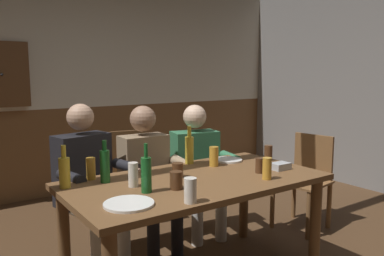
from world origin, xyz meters
name	(u,v)px	position (x,y,z in m)	size (l,w,h in m)	color
back_wall_upper	(69,42)	(0.00, 2.65, 1.84)	(6.15, 0.12, 1.58)	beige
back_wall_wainscot	(73,150)	(0.00, 2.65, 0.52)	(6.15, 0.12, 1.05)	brown
dining_table	(196,193)	(0.00, 0.02, 0.65)	(1.76, 0.93, 0.75)	brown
person_0	(88,178)	(-0.51, 0.71, 0.68)	(0.59, 0.58, 1.24)	black
person_1	(148,170)	(0.00, 0.71, 0.66)	(0.54, 0.52, 1.20)	#997F60
person_2	(198,163)	(0.52, 0.72, 0.66)	(0.60, 0.58, 1.18)	#33724C
chair_empty_near_right	(133,171)	(0.21, 1.42, 0.48)	(0.50, 0.50, 0.88)	brown
chair_empty_far_end	(306,178)	(1.46, 0.25, 0.48)	(0.50, 0.50, 0.88)	brown
condiment_caddy	(280,166)	(0.66, -0.14, 0.78)	(0.14, 0.10, 0.05)	#B2B7BC
plate_0	(129,204)	(-0.62, -0.22, 0.76)	(0.28, 0.28, 0.01)	white
plate_1	(228,160)	(0.53, 0.30, 0.76)	(0.23, 0.23, 0.01)	white
bottle_0	(189,149)	(0.22, 0.41, 0.87)	(0.07, 0.07, 0.30)	gold
bottle_1	(146,174)	(-0.43, -0.07, 0.87)	(0.06, 0.06, 0.30)	#195923
bottle_2	(64,171)	(-0.81, 0.31, 0.86)	(0.07, 0.07, 0.27)	gold
bottle_3	(105,165)	(-0.55, 0.28, 0.87)	(0.06, 0.06, 0.28)	#195923
pint_glass_0	(267,169)	(0.38, -0.28, 0.83)	(0.06, 0.06, 0.15)	gold
pint_glass_1	(91,169)	(-0.60, 0.40, 0.83)	(0.06, 0.06, 0.15)	gold
pint_glass_2	(133,175)	(-0.44, 0.08, 0.83)	(0.06, 0.06, 0.16)	white
pint_glass_3	(176,180)	(-0.25, -0.12, 0.81)	(0.08, 0.08, 0.11)	#4C2D19
pint_glass_4	(190,190)	(-0.32, -0.38, 0.82)	(0.07, 0.07, 0.14)	white
pint_glass_5	(214,156)	(0.32, 0.23, 0.83)	(0.07, 0.07, 0.15)	gold
pint_glass_6	(178,170)	(-0.09, 0.11, 0.80)	(0.08, 0.08, 0.10)	#4C2D19
pint_glass_7	(260,165)	(0.46, -0.12, 0.81)	(0.06, 0.06, 0.11)	#4C2D19
pint_glass_8	(268,153)	(0.81, 0.13, 0.82)	(0.07, 0.07, 0.13)	#4C2D19
wall_dart_cabinet	(1,74)	(-0.79, 2.52, 1.45)	(0.56, 0.15, 0.70)	brown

